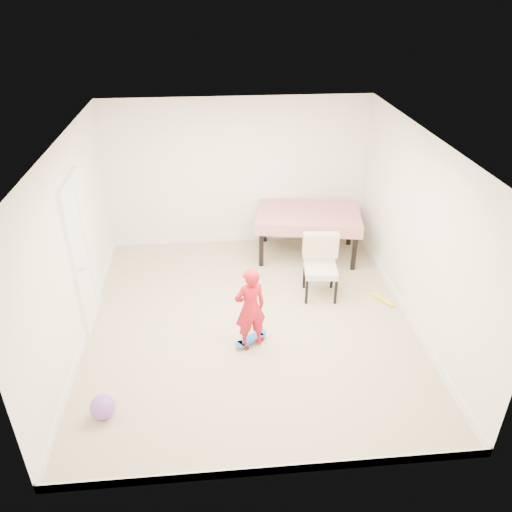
{
  "coord_description": "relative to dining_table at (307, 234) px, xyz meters",
  "views": [
    {
      "loc": [
        -0.45,
        -5.68,
        4.29
      ],
      "look_at": [
        0.1,
        0.2,
        0.95
      ],
      "focal_mm": 35.0,
      "sensor_mm": 36.0,
      "label": 1
    }
  ],
  "objects": [
    {
      "name": "balloon",
      "position": [
        -2.91,
        -3.43,
        -0.27
      ],
      "size": [
        0.28,
        0.28,
        0.28
      ],
      "primitive_type": "sphere",
      "color": "#8351C4",
      "rests_on": "ground"
    },
    {
      "name": "ground",
      "position": [
        -1.14,
        -1.85,
        -0.41
      ],
      "size": [
        5.0,
        5.0,
        0.0
      ],
      "primitive_type": "plane",
      "color": "tan",
      "rests_on": "ground"
    },
    {
      "name": "skateboard",
      "position": [
        -1.17,
        -2.32,
        -0.37
      ],
      "size": [
        0.52,
        0.45,
        0.08
      ],
      "primitive_type": null,
      "rotation": [
        0.0,
        0.0,
        0.64
      ],
      "color": "#1636C0",
      "rests_on": "ground"
    },
    {
      "name": "baseboard_right",
      "position": [
        1.1,
        -1.85,
        -0.35
      ],
      "size": [
        0.02,
        5.0,
        0.12
      ],
      "primitive_type": "cube",
      "color": "white",
      "rests_on": "ground"
    },
    {
      "name": "wall_back",
      "position": [
        -1.14,
        0.63,
        0.89
      ],
      "size": [
        4.5,
        0.04,
        2.6
      ],
      "primitive_type": "cube",
      "color": "white",
      "rests_on": "ground"
    },
    {
      "name": "wall_front",
      "position": [
        -1.14,
        -4.33,
        0.89
      ],
      "size": [
        4.5,
        0.04,
        2.6
      ],
      "primitive_type": "cube",
      "color": "white",
      "rests_on": "ground"
    },
    {
      "name": "door",
      "position": [
        -3.37,
        -1.55,
        0.62
      ],
      "size": [
        0.11,
        0.94,
        2.11
      ],
      "primitive_type": "cube",
      "color": "white",
      "rests_on": "ground"
    },
    {
      "name": "baseboard_left",
      "position": [
        -3.38,
        -1.85,
        -0.35
      ],
      "size": [
        0.02,
        5.0,
        0.12
      ],
      "primitive_type": "cube",
      "color": "white",
      "rests_on": "ground"
    },
    {
      "name": "baseboard_back",
      "position": [
        -1.14,
        0.64,
        -0.35
      ],
      "size": [
        4.5,
        0.02,
        0.12
      ],
      "primitive_type": "cube",
      "color": "white",
      "rests_on": "ground"
    },
    {
      "name": "dining_chair",
      "position": [
        -0.04,
        -1.29,
        0.08
      ],
      "size": [
        0.58,
        0.66,
        0.97
      ],
      "primitive_type": null,
      "rotation": [
        0.0,
        0.0,
        -0.1
      ],
      "color": "beige",
      "rests_on": "ground"
    },
    {
      "name": "child",
      "position": [
        -1.19,
        -2.38,
        0.17
      ],
      "size": [
        0.48,
        0.38,
        1.15
      ],
      "primitive_type": "imported",
      "rotation": [
        0.0,
        0.0,
        3.43
      ],
      "color": "red",
      "rests_on": "ground"
    },
    {
      "name": "ceiling",
      "position": [
        -1.14,
        -1.85,
        2.17
      ],
      "size": [
        4.5,
        5.0,
        0.04
      ],
      "primitive_type": "cube",
      "color": "white",
      "rests_on": "wall_back"
    },
    {
      "name": "dining_table",
      "position": [
        0.0,
        0.0,
        0.0
      ],
      "size": [
        1.88,
        1.36,
        0.81
      ],
      "primitive_type": null,
      "rotation": [
        0.0,
        0.0,
        -0.17
      ],
      "color": "red",
      "rests_on": "ground"
    },
    {
      "name": "foam_toy",
      "position": [
        0.89,
        -1.54,
        -0.38
      ],
      "size": [
        0.25,
        0.38,
        0.06
      ],
      "primitive_type": "cylinder",
      "rotation": [
        1.57,
        0.0,
        0.52
      ],
      "color": "yellow",
      "rests_on": "ground"
    },
    {
      "name": "wall_left",
      "position": [
        -3.37,
        -1.85,
        0.89
      ],
      "size": [
        0.04,
        5.0,
        2.6
      ],
      "primitive_type": "cube",
      "color": "white",
      "rests_on": "ground"
    },
    {
      "name": "wall_right",
      "position": [
        1.09,
        -1.85,
        0.89
      ],
      "size": [
        0.04,
        5.0,
        2.6
      ],
      "primitive_type": "cube",
      "color": "white",
      "rests_on": "ground"
    },
    {
      "name": "baseboard_front",
      "position": [
        -1.14,
        -4.34,
        -0.35
      ],
      "size": [
        4.5,
        0.02,
        0.12
      ],
      "primitive_type": "cube",
      "color": "white",
      "rests_on": "ground"
    }
  ]
}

